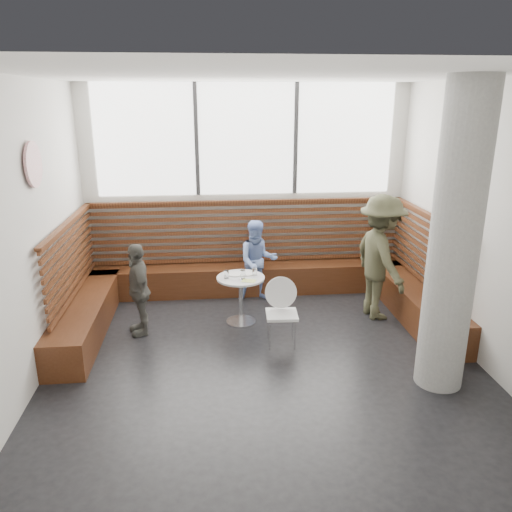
{
  "coord_description": "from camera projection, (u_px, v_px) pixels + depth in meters",
  "views": [
    {
      "loc": [
        -0.61,
        -5.19,
        2.99
      ],
      "look_at": [
        0.0,
        1.0,
        1.0
      ],
      "focal_mm": 35.0,
      "sensor_mm": 36.0,
      "label": 1
    }
  ],
  "objects": [
    {
      "name": "menu_card",
      "position": [
        249.0,
        281.0,
        6.59
      ],
      "size": [
        0.21,
        0.18,
        0.0
      ],
      "primitive_type": "cube",
      "rotation": [
        0.0,
        0.0,
        -0.35
      ],
      "color": "#A5C64C",
      "rests_on": "cafe_table"
    },
    {
      "name": "booth",
      "position": [
        251.0,
        278.0,
        7.45
      ],
      "size": [
        5.0,
        2.5,
        1.44
      ],
      "color": "#422110",
      "rests_on": "ground"
    },
    {
      "name": "glass_right",
      "position": [
        255.0,
        272.0,
        6.76
      ],
      "size": [
        0.07,
        0.07,
        0.11
      ],
      "primitive_type": "cylinder",
      "color": "white",
      "rests_on": "cafe_table"
    },
    {
      "name": "glass_left",
      "position": [
        226.0,
        274.0,
        6.69
      ],
      "size": [
        0.07,
        0.07,
        0.11
      ],
      "primitive_type": "cylinder",
      "color": "white",
      "rests_on": "cafe_table"
    },
    {
      "name": "plate_far",
      "position": [
        248.0,
        274.0,
        6.85
      ],
      "size": [
        0.2,
        0.2,
        0.01
      ],
      "primitive_type": "cylinder",
      "color": "white",
      "rests_on": "cafe_table"
    },
    {
      "name": "concrete_column",
      "position": [
        455.0,
        242.0,
        5.01
      ],
      "size": [
        0.5,
        0.5,
        3.2
      ],
      "primitive_type": "cylinder",
      "color": "gray",
      "rests_on": "ground"
    },
    {
      "name": "glass_mid",
      "position": [
        243.0,
        274.0,
        6.66
      ],
      "size": [
        0.07,
        0.07,
        0.12
      ],
      "primitive_type": "cylinder",
      "color": "white",
      "rests_on": "cafe_table"
    },
    {
      "name": "wall_art",
      "position": [
        33.0,
        164.0,
        5.34
      ],
      "size": [
        0.03,
        0.5,
        0.5
      ],
      "primitive_type": "cylinder",
      "rotation": [
        0.0,
        1.57,
        0.0
      ],
      "color": "white",
      "rests_on": "room"
    },
    {
      "name": "plate_near",
      "position": [
        235.0,
        274.0,
        6.82
      ],
      "size": [
        0.22,
        0.22,
        0.02
      ],
      "primitive_type": "cylinder",
      "color": "white",
      "rests_on": "cafe_table"
    },
    {
      "name": "room",
      "position": [
        265.0,
        231.0,
        5.41
      ],
      "size": [
        5.0,
        5.0,
        3.2
      ],
      "color": "silver",
      "rests_on": "ground"
    },
    {
      "name": "cafe_table",
      "position": [
        241.0,
        290.0,
        6.79
      ],
      "size": [
        0.65,
        0.65,
        0.67
      ],
      "color": "silver",
      "rests_on": "ground"
    },
    {
      "name": "child_left",
      "position": [
        139.0,
        289.0,
        6.46
      ],
      "size": [
        0.49,
        0.78,
        1.23
      ],
      "primitive_type": "imported",
      "rotation": [
        0.0,
        0.0,
        -1.29
      ],
      "color": "#585750",
      "rests_on": "ground"
    },
    {
      "name": "child_back",
      "position": [
        258.0,
        261.0,
        7.53
      ],
      "size": [
        0.64,
        0.51,
        1.25
      ],
      "primitive_type": "imported",
      "rotation": [
        0.0,
        0.0,
        0.07
      ],
      "color": "#88A7EC",
      "rests_on": "ground"
    },
    {
      "name": "adult_man",
      "position": [
        381.0,
        257.0,
        6.88
      ],
      "size": [
        0.81,
        1.22,
        1.75
      ],
      "primitive_type": "imported",
      "rotation": [
        0.0,
        0.0,
        1.72
      ],
      "color": "#46462F",
      "rests_on": "ground"
    },
    {
      "name": "cafe_chair",
      "position": [
        281.0,
        307.0,
        6.22
      ],
      "size": [
        0.4,
        0.39,
        0.84
      ],
      "rotation": [
        0.0,
        0.0,
        -0.06
      ],
      "color": "white",
      "rests_on": "ground"
    }
  ]
}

